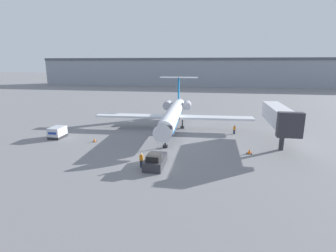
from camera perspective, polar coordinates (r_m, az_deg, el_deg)
ground_plane at (r=33.13m, az=-2.58°, el=-8.55°), size 600.00×600.00×0.00m
terminal_building at (r=150.21m, az=7.33°, el=11.58°), size 180.00×16.80×15.23m
airplane_main at (r=50.45m, az=1.16°, el=2.76°), size 30.23×28.61×9.31m
pushback_tug at (r=32.59m, az=-2.79°, el=-7.64°), size 2.22×4.69×1.84m
luggage_cart at (r=48.50m, az=-22.94°, el=-1.30°), size 2.02×3.00×1.87m
worker_near_tug at (r=32.36m, az=-5.84°, el=-7.32°), size 0.40×0.26×1.83m
worker_by_wing at (r=48.54m, az=14.24°, el=-0.73°), size 0.40×0.24×1.62m
traffic_cone_left at (r=44.21m, az=-15.73°, el=-2.96°), size 0.56×0.56×0.61m
traffic_cone_right at (r=38.81m, az=17.31°, el=-5.29°), size 0.72×0.72×0.71m
jet_bridge at (r=43.83m, az=23.04°, el=1.93°), size 3.20×13.92×6.19m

